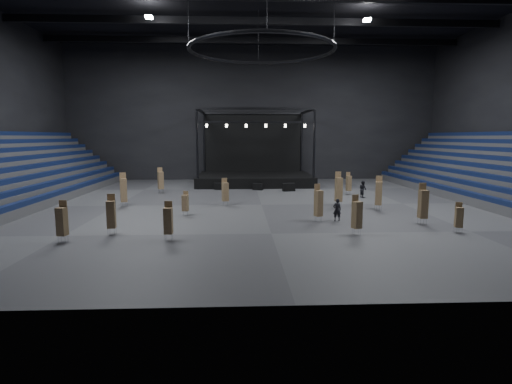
{
  "coord_description": "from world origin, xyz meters",
  "views": [
    {
      "loc": [
        -1.98,
        -34.25,
        5.88
      ],
      "look_at": [
        -0.57,
        -2.0,
        1.4
      ],
      "focal_mm": 28.0,
      "sensor_mm": 36.0,
      "label": 1
    }
  ],
  "objects_px": {
    "flight_case_left": "(219,186)",
    "chair_stack_11": "(459,217)",
    "chair_stack_2": "(423,203)",
    "chair_stack_10": "(225,191)",
    "chair_stack_7": "(123,190)",
    "chair_stack_3": "(357,214)",
    "chair_stack_5": "(161,180)",
    "man_center": "(337,210)",
    "chair_stack_4": "(185,203)",
    "chair_stack_9": "(318,203)",
    "flight_case_mid": "(258,187)",
    "chair_stack_6": "(379,193)",
    "flight_case_right": "(289,187)",
    "chair_stack_1": "(111,214)",
    "chair_stack_13": "(62,221)",
    "chair_stack_12": "(339,189)",
    "stage": "(254,172)",
    "chair_stack_0": "(168,220)",
    "chair_stack_8": "(349,183)",
    "crew_member": "(363,189)"
  },
  "relations": [
    {
      "from": "flight_case_right",
      "to": "chair_stack_4",
      "type": "bearing_deg",
      "value": -125.67
    },
    {
      "from": "flight_case_mid",
      "to": "chair_stack_11",
      "type": "relative_size",
      "value": 0.58
    },
    {
      "from": "chair_stack_1",
      "to": "chair_stack_5",
      "type": "height_order",
      "value": "chair_stack_5"
    },
    {
      "from": "flight_case_left",
      "to": "chair_stack_11",
      "type": "xyz_separation_m",
      "value": [
        15.69,
        -20.91,
        0.63
      ]
    },
    {
      "from": "chair_stack_5",
      "to": "chair_stack_10",
      "type": "relative_size",
      "value": 1.14
    },
    {
      "from": "chair_stack_6",
      "to": "chair_stack_4",
      "type": "bearing_deg",
      "value": -155.18
    },
    {
      "from": "chair_stack_0",
      "to": "chair_stack_13",
      "type": "height_order",
      "value": "chair_stack_13"
    },
    {
      "from": "chair_stack_3",
      "to": "chair_stack_5",
      "type": "height_order",
      "value": "chair_stack_5"
    },
    {
      "from": "chair_stack_8",
      "to": "stage",
      "type": "bearing_deg",
      "value": 122.85
    },
    {
      "from": "chair_stack_2",
      "to": "chair_stack_3",
      "type": "xyz_separation_m",
      "value": [
        -5.3,
        -2.65,
        -0.17
      ]
    },
    {
      "from": "chair_stack_6",
      "to": "chair_stack_11",
      "type": "bearing_deg",
      "value": -54.32
    },
    {
      "from": "chair_stack_7",
      "to": "chair_stack_9",
      "type": "height_order",
      "value": "chair_stack_7"
    },
    {
      "from": "flight_case_mid",
      "to": "chair_stack_2",
      "type": "distance_m",
      "value": 20.82
    },
    {
      "from": "chair_stack_7",
      "to": "chair_stack_9",
      "type": "xyz_separation_m",
      "value": [
        15.21,
        -6.5,
        -0.14
      ]
    },
    {
      "from": "chair_stack_5",
      "to": "chair_stack_7",
      "type": "height_order",
      "value": "chair_stack_7"
    },
    {
      "from": "chair_stack_1",
      "to": "chair_stack_7",
      "type": "relative_size",
      "value": 0.85
    },
    {
      "from": "flight_case_left",
      "to": "chair_stack_5",
      "type": "xyz_separation_m",
      "value": [
        -6.0,
        -2.55,
        1.02
      ]
    },
    {
      "from": "chair_stack_3",
      "to": "chair_stack_7",
      "type": "xyz_separation_m",
      "value": [
        -16.77,
        10.33,
        0.22
      ]
    },
    {
      "from": "chair_stack_5",
      "to": "chair_stack_4",
      "type": "bearing_deg",
      "value": -95.44
    },
    {
      "from": "chair_stack_2",
      "to": "chair_stack_10",
      "type": "xyz_separation_m",
      "value": [
        -13.56,
        7.97,
        -0.19
      ]
    },
    {
      "from": "chair_stack_3",
      "to": "chair_stack_12",
      "type": "xyz_separation_m",
      "value": [
        1.34,
        9.75,
        0.25
      ]
    },
    {
      "from": "flight_case_mid",
      "to": "chair_stack_13",
      "type": "bearing_deg",
      "value": -118.87
    },
    {
      "from": "flight_case_right",
      "to": "chair_stack_7",
      "type": "xyz_separation_m",
      "value": [
        -15.13,
        -9.28,
        1.05
      ]
    },
    {
      "from": "flight_case_right",
      "to": "crew_member",
      "type": "relative_size",
      "value": 0.79
    },
    {
      "from": "chair_stack_6",
      "to": "chair_stack_13",
      "type": "distance_m",
      "value": 22.93
    },
    {
      "from": "flight_case_left",
      "to": "flight_case_right",
      "type": "height_order",
      "value": "flight_case_right"
    },
    {
      "from": "chair_stack_6",
      "to": "chair_stack_7",
      "type": "relative_size",
      "value": 0.96
    },
    {
      "from": "chair_stack_1",
      "to": "crew_member",
      "type": "xyz_separation_m",
      "value": [
        19.8,
        14.02,
        -0.45
      ]
    },
    {
      "from": "chair_stack_2",
      "to": "chair_stack_4",
      "type": "relative_size",
      "value": 1.52
    },
    {
      "from": "flight_case_right",
      "to": "chair_stack_3",
      "type": "height_order",
      "value": "chair_stack_3"
    },
    {
      "from": "chair_stack_7",
      "to": "man_center",
      "type": "distance_m",
      "value": 17.76
    },
    {
      "from": "stage",
      "to": "chair_stack_4",
      "type": "bearing_deg",
      "value": -106.1
    },
    {
      "from": "chair_stack_7",
      "to": "chair_stack_10",
      "type": "distance_m",
      "value": 8.52
    },
    {
      "from": "flight_case_mid",
      "to": "chair_stack_2",
      "type": "relative_size",
      "value": 0.39
    },
    {
      "from": "stage",
      "to": "chair_stack_1",
      "type": "height_order",
      "value": "stage"
    },
    {
      "from": "chair_stack_5",
      "to": "chair_stack_10",
      "type": "height_order",
      "value": "chair_stack_5"
    },
    {
      "from": "flight_case_mid",
      "to": "flight_case_right",
      "type": "relative_size",
      "value": 0.84
    },
    {
      "from": "chair_stack_12",
      "to": "crew_member",
      "type": "distance_m",
      "value": 6.22
    },
    {
      "from": "chair_stack_7",
      "to": "man_center",
      "type": "relative_size",
      "value": 1.84
    },
    {
      "from": "chair_stack_4",
      "to": "chair_stack_9",
      "type": "bearing_deg",
      "value": -0.96
    },
    {
      "from": "flight_case_left",
      "to": "chair_stack_13",
      "type": "bearing_deg",
      "value": -109.18
    },
    {
      "from": "chair_stack_3",
      "to": "chair_stack_5",
      "type": "relative_size",
      "value": 0.9
    },
    {
      "from": "chair_stack_12",
      "to": "chair_stack_13",
      "type": "height_order",
      "value": "chair_stack_12"
    },
    {
      "from": "chair_stack_1",
      "to": "chair_stack_12",
      "type": "height_order",
      "value": "chair_stack_12"
    },
    {
      "from": "chair_stack_7",
      "to": "chair_stack_10",
      "type": "xyz_separation_m",
      "value": [
        8.51,
        0.29,
        -0.24
      ]
    },
    {
      "from": "flight_case_left",
      "to": "chair_stack_7",
      "type": "distance_m",
      "value": 13.19
    },
    {
      "from": "stage",
      "to": "chair_stack_0",
      "type": "distance_m",
      "value": 28.67
    },
    {
      "from": "flight_case_left",
      "to": "man_center",
      "type": "height_order",
      "value": "man_center"
    },
    {
      "from": "chair_stack_8",
      "to": "chair_stack_13",
      "type": "relative_size",
      "value": 0.97
    },
    {
      "from": "chair_stack_2",
      "to": "man_center",
      "type": "relative_size",
      "value": 1.78
    }
  ]
}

